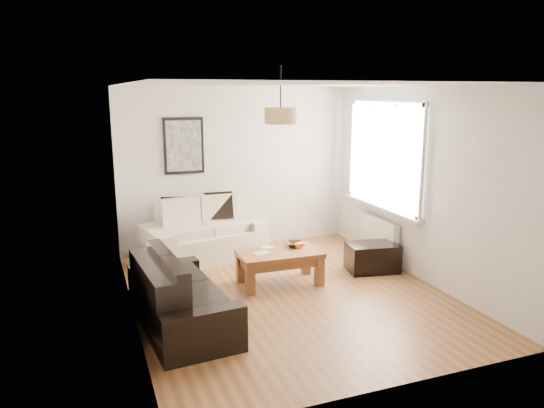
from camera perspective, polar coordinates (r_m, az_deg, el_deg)
name	(u,v)px	position (r m, az deg, el deg)	size (l,w,h in m)	color
floor	(288,294)	(6.59, 1.86, -10.03)	(4.50, 4.50, 0.00)	brown
ceiling	(290,85)	(6.08, 2.03, 13.22)	(3.80, 4.50, 0.00)	white
wall_back	(236,168)	(8.30, -4.00, 4.00)	(3.80, 0.04, 2.60)	silver
wall_front	(394,245)	(4.28, 13.54, -4.49)	(3.80, 0.04, 2.60)	silver
wall_left	(128,206)	(5.77, -15.79, -0.22)	(0.04, 4.50, 2.60)	silver
wall_right	(420,184)	(7.14, 16.20, 2.14)	(0.04, 4.50, 2.60)	silver
window_bay	(385,155)	(7.72, 12.56, 5.34)	(0.14, 1.90, 1.60)	white
radiator	(379,235)	(7.94, 11.90, -3.43)	(0.10, 0.90, 0.52)	white
poster	(184,146)	(8.02, -9.85, 6.44)	(0.62, 0.04, 0.87)	black
pendant_shade	(281,116)	(6.37, 0.96, 9.86)	(0.40, 0.40, 0.20)	tan
loveseat_cream	(204,231)	(7.87, -7.62, -2.97)	(1.77, 0.96, 0.88)	beige
sofa_leather	(181,293)	(5.71, -10.10, -9.80)	(1.73, 0.84, 0.75)	black
coffee_table	(280,268)	(6.85, 0.85, -7.12)	(1.10, 0.60, 0.45)	brown
ottoman	(372,257)	(7.46, 11.17, -5.88)	(0.71, 0.45, 0.40)	black
cushion_left	(175,210)	(7.92, -10.84, -0.66)	(0.40, 0.12, 0.40)	black
cushion_right	(219,206)	(8.06, -5.98, -0.18)	(0.43, 0.13, 0.43)	black
fruit_bowl	(295,244)	(6.99, 2.57, -4.53)	(0.24, 0.24, 0.06)	black
orange_a	(300,245)	(6.94, 3.13, -4.57)	(0.09, 0.09, 0.09)	orange
orange_b	(303,244)	(6.99, 3.44, -4.45)	(0.07, 0.07, 0.07)	#FF5B15
orange_c	(297,245)	(6.90, 2.84, -4.65)	(0.08, 0.08, 0.08)	orange
papers	(262,253)	(6.72, -1.09, -5.46)	(0.22, 0.16, 0.01)	beige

